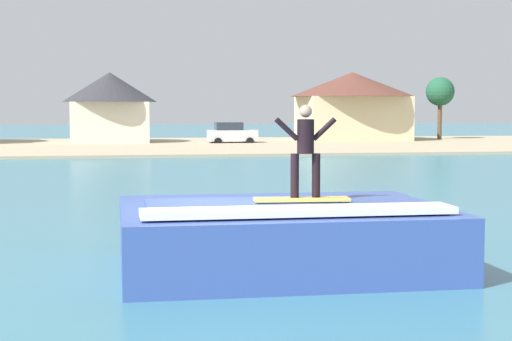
{
  "coord_description": "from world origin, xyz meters",
  "views": [
    {
      "loc": [
        -1.87,
        -15.45,
        3.16
      ],
      "look_at": [
        1.32,
        3.23,
        1.69
      ],
      "focal_mm": 58.23,
      "sensor_mm": 36.0,
      "label": 1
    }
  ],
  "objects_px": {
    "house_gabled_white": "(352,102)",
    "tree_tall_bare": "(440,92)",
    "surfboard": "(302,199)",
    "surfer": "(306,146)",
    "house_small_cottage": "(110,104)",
    "wave_crest": "(282,236)",
    "car_far_shore": "(231,133)"
  },
  "relations": [
    {
      "from": "house_gabled_white",
      "to": "tree_tall_bare",
      "type": "distance_m",
      "value": 8.6
    },
    {
      "from": "surfboard",
      "to": "surfer",
      "type": "relative_size",
      "value": 1.04
    },
    {
      "from": "surfboard",
      "to": "house_small_cottage",
      "type": "xyz_separation_m",
      "value": [
        -3.81,
        54.53,
        1.96
      ]
    },
    {
      "from": "wave_crest",
      "to": "house_small_cottage",
      "type": "bearing_deg",
      "value": 93.75
    },
    {
      "from": "surfboard",
      "to": "tree_tall_bare",
      "type": "xyz_separation_m",
      "value": [
        25.73,
        56.47,
        3.0
      ]
    },
    {
      "from": "house_gabled_white",
      "to": "tree_tall_bare",
      "type": "relative_size",
      "value": 1.89
    },
    {
      "from": "house_small_cottage",
      "to": "wave_crest",
      "type": "bearing_deg",
      "value": -86.25
    },
    {
      "from": "house_small_cottage",
      "to": "car_far_shore",
      "type": "bearing_deg",
      "value": -14.41
    },
    {
      "from": "house_small_cottage",
      "to": "tree_tall_bare",
      "type": "bearing_deg",
      "value": 3.77
    },
    {
      "from": "car_far_shore",
      "to": "house_gabled_white",
      "type": "height_order",
      "value": "house_gabled_white"
    },
    {
      "from": "surfboard",
      "to": "house_gabled_white",
      "type": "relative_size",
      "value": 0.17
    },
    {
      "from": "house_gabled_white",
      "to": "house_small_cottage",
      "type": "height_order",
      "value": "house_gabled_white"
    },
    {
      "from": "surfboard",
      "to": "car_far_shore",
      "type": "distance_m",
      "value": 52.36
    },
    {
      "from": "wave_crest",
      "to": "house_small_cottage",
      "type": "xyz_separation_m",
      "value": [
        -3.54,
        54.02,
        2.73
      ]
    },
    {
      "from": "wave_crest",
      "to": "house_gabled_white",
      "type": "relative_size",
      "value": 0.57
    },
    {
      "from": "house_gabled_white",
      "to": "surfboard",
      "type": "bearing_deg",
      "value": -107.2
    },
    {
      "from": "surfboard",
      "to": "house_gabled_white",
      "type": "xyz_separation_m",
      "value": [
        17.21,
        55.62,
        2.1
      ]
    },
    {
      "from": "wave_crest",
      "to": "surfboard",
      "type": "height_order",
      "value": "surfboard"
    },
    {
      "from": "surfboard",
      "to": "house_small_cottage",
      "type": "height_order",
      "value": "house_small_cottage"
    },
    {
      "from": "wave_crest",
      "to": "surfboard",
      "type": "xyz_separation_m",
      "value": [
        0.27,
        -0.51,
        0.76
      ]
    },
    {
      "from": "surfer",
      "to": "car_far_shore",
      "type": "distance_m",
      "value": 52.29
    },
    {
      "from": "house_gabled_white",
      "to": "surfer",
      "type": "bearing_deg",
      "value": -107.14
    },
    {
      "from": "surfer",
      "to": "tree_tall_bare",
      "type": "distance_m",
      "value": 61.98
    },
    {
      "from": "tree_tall_bare",
      "to": "surfboard",
      "type": "bearing_deg",
      "value": -114.49
    },
    {
      "from": "wave_crest",
      "to": "house_small_cottage",
      "type": "relative_size",
      "value": 0.8
    },
    {
      "from": "car_far_shore",
      "to": "tree_tall_bare",
      "type": "xyz_separation_m",
      "value": [
        19.77,
        4.46,
        3.47
      ]
    },
    {
      "from": "house_gabled_white",
      "to": "house_small_cottage",
      "type": "distance_m",
      "value": 21.06
    },
    {
      "from": "house_small_cottage",
      "to": "tree_tall_bare",
      "type": "height_order",
      "value": "house_small_cottage"
    },
    {
      "from": "surfboard",
      "to": "car_far_shore",
      "type": "bearing_deg",
      "value": 83.47
    },
    {
      "from": "tree_tall_bare",
      "to": "surfer",
      "type": "bearing_deg",
      "value": -114.45
    },
    {
      "from": "wave_crest",
      "to": "tree_tall_bare",
      "type": "height_order",
      "value": "tree_tall_bare"
    },
    {
      "from": "house_gabled_white",
      "to": "tree_tall_bare",
      "type": "xyz_separation_m",
      "value": [
        8.51,
        0.86,
        0.9
      ]
    }
  ]
}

